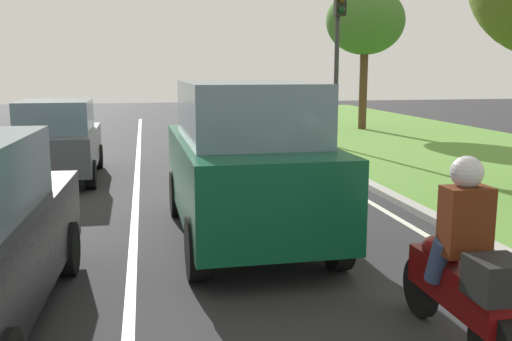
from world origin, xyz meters
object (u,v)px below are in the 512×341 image
(car_hatchback_far, at_px, (58,141))
(rider_person, at_px, (464,219))
(tree_roadside_far, at_px, (365,22))
(traffic_light_near_right, at_px, (338,35))
(motorcycle, at_px, (462,290))
(car_suv_ahead, at_px, (245,161))

(car_hatchback_far, distance_m, rider_person, 10.08)
(rider_person, distance_m, tree_roadside_far, 18.85)
(tree_roadside_far, bearing_deg, rider_person, -108.68)
(tree_roadside_far, bearing_deg, traffic_light_near_right, -119.04)
(car_hatchback_far, relative_size, motorcycle, 1.96)
(car_suv_ahead, xyz_separation_m, rider_person, (1.26, -3.65, 0.02))
(motorcycle, bearing_deg, tree_roadside_far, 72.05)
(car_suv_ahead, bearing_deg, car_hatchback_far, 120.90)
(car_suv_ahead, relative_size, tree_roadside_far, 0.81)
(car_suv_ahead, height_order, tree_roadside_far, tree_roadside_far)
(traffic_light_near_right, bearing_deg, tree_roadside_far, 60.96)
(rider_person, bearing_deg, tree_roadside_far, 72.00)
(car_hatchback_far, distance_m, traffic_light_near_right, 8.84)
(car_hatchback_far, xyz_separation_m, rider_person, (4.57, -8.98, 0.31))
(tree_roadside_far, bearing_deg, car_suv_ahead, -117.34)
(rider_person, bearing_deg, motorcycle, -90.69)
(motorcycle, bearing_deg, traffic_light_near_right, 76.73)
(car_suv_ahead, xyz_separation_m, car_hatchback_far, (-3.31, 5.33, -0.28))
(traffic_light_near_right, bearing_deg, car_hatchback_far, -155.36)
(car_hatchback_far, height_order, motorcycle, car_hatchback_far)
(car_hatchback_far, bearing_deg, rider_person, -63.92)
(motorcycle, distance_m, traffic_light_near_right, 13.26)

